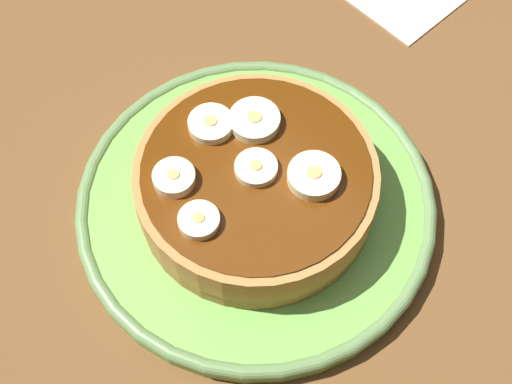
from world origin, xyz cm
name	(u,v)px	position (x,y,z in cm)	size (l,w,h in cm)	color
ground_plane	(256,221)	(0.00, 0.00, -1.50)	(140.00, 140.00, 3.00)	brown
plate	(256,205)	(0.00, 0.00, 0.93)	(25.59, 25.59, 1.73)	#72B74C
pancake_stack	(255,187)	(-0.01, -0.11, 3.53)	(17.16, 17.16, 4.17)	#B1753F
banana_slice_0	(259,167)	(0.01, 0.23, 5.81)	(2.87, 2.87, 0.80)	beige
banana_slice_1	(314,176)	(3.02, 2.36, 5.95)	(3.50, 3.50, 1.07)	#F8ECB6
banana_slice_2	(208,127)	(-4.65, -0.29, 5.86)	(3.13, 3.13, 0.90)	#F4E9B9
banana_slice_3	(254,121)	(-2.89, 2.41, 5.90)	(3.53, 3.53, 0.97)	beige
banana_slice_4	(199,221)	(0.56, -5.30, 5.84)	(2.68, 2.68, 0.86)	#F9E6B9
banana_slice_5	(174,178)	(-2.92, -4.54, 5.91)	(2.83, 2.83, 0.99)	#F9E0B2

